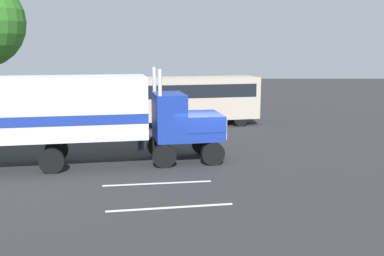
{
  "coord_description": "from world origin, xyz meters",
  "views": [
    {
      "loc": [
        -0.33,
        -21.01,
        5.41
      ],
      "look_at": [
        -0.52,
        0.38,
        1.6
      ],
      "focal_mm": 42.09,
      "sensor_mm": 36.0,
      "label": 1
    }
  ],
  "objects_px": {
    "semi_truck": "(54,113)",
    "person_bystander": "(140,133)",
    "parked_bus": "(180,97)",
    "parked_car": "(15,118)"
  },
  "relations": [
    {
      "from": "semi_truck",
      "to": "parked_car",
      "type": "xyz_separation_m",
      "value": [
        -5.73,
        9.59,
        -1.72
      ]
    },
    {
      "from": "person_bystander",
      "to": "parked_car",
      "type": "relative_size",
      "value": 0.34
    },
    {
      "from": "semi_truck",
      "to": "person_bystander",
      "type": "bearing_deg",
      "value": 47.22
    },
    {
      "from": "parked_bus",
      "to": "semi_truck",
      "type": "bearing_deg",
      "value": -115.37
    },
    {
      "from": "semi_truck",
      "to": "parked_bus",
      "type": "height_order",
      "value": "semi_truck"
    },
    {
      "from": "parked_bus",
      "to": "person_bystander",
      "type": "bearing_deg",
      "value": -104.11
    },
    {
      "from": "semi_truck",
      "to": "parked_car",
      "type": "distance_m",
      "value": 11.3
    },
    {
      "from": "person_bystander",
      "to": "parked_bus",
      "type": "bearing_deg",
      "value": 75.89
    },
    {
      "from": "parked_bus",
      "to": "parked_car",
      "type": "height_order",
      "value": "parked_bus"
    },
    {
      "from": "semi_truck",
      "to": "person_bystander",
      "type": "relative_size",
      "value": 8.81
    }
  ]
}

